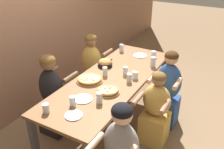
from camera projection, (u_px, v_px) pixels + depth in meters
name	position (u px, v px, depth m)	size (l,w,h in m)	color
ground_plane	(112.00, 125.00, 3.71)	(18.00, 18.00, 0.00)	#896B4C
restaurant_back_panel	(28.00, 6.00, 3.57)	(10.00, 0.06, 3.20)	#9E7056
dining_table	(112.00, 83.00, 3.38)	(2.38, 0.85, 0.80)	brown
pizza_board_main	(90.00, 79.00, 3.24)	(0.35, 0.35, 0.05)	#996B42
pizza_board_second	(108.00, 91.00, 2.99)	(0.29, 0.29, 0.06)	#996B42
skillet_bowl	(105.00, 63.00, 3.63)	(0.31, 0.21, 0.12)	black
empty_plate_a	(140.00, 56.00, 3.99)	(0.22, 0.22, 0.02)	white
empty_plate_b	(74.00, 115.00, 2.59)	(0.19, 0.19, 0.02)	white
empty_plate_c	(83.00, 99.00, 2.87)	(0.22, 0.22, 0.02)	white
cocktail_glass_blue	(135.00, 75.00, 3.30)	(0.08, 0.08, 0.12)	silver
drinking_glass_a	(125.00, 71.00, 3.39)	(0.07, 0.07, 0.12)	silver
drinking_glass_b	(154.00, 55.00, 3.93)	(0.08, 0.08, 0.10)	silver
drinking_glass_c	(129.00, 78.00, 3.21)	(0.07, 0.07, 0.12)	silver
drinking_glass_d	(99.00, 98.00, 2.79)	(0.07, 0.07, 0.13)	silver
drinking_glass_e	(105.00, 72.00, 3.37)	(0.07, 0.07, 0.13)	silver
drinking_glass_f	(122.00, 48.00, 4.14)	(0.07, 0.07, 0.12)	silver
drinking_glass_g	(46.00, 108.00, 2.63)	(0.07, 0.07, 0.10)	silver
drinking_glass_h	(153.00, 62.00, 3.62)	(0.08, 0.08, 0.15)	silver
drinking_glass_i	(73.00, 101.00, 2.73)	(0.07, 0.07, 0.12)	silver
diner_far_midleft	(53.00, 98.00, 3.36)	(0.51, 0.40, 1.18)	#232328
diner_near_midright	(167.00, 92.00, 3.54)	(0.51, 0.40, 1.15)	#2D5193
diner_far_midright	(92.00, 71.00, 4.12)	(0.51, 0.40, 1.17)	gold
diner_near_center	(156.00, 112.00, 3.21)	(0.51, 0.40, 1.04)	gold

